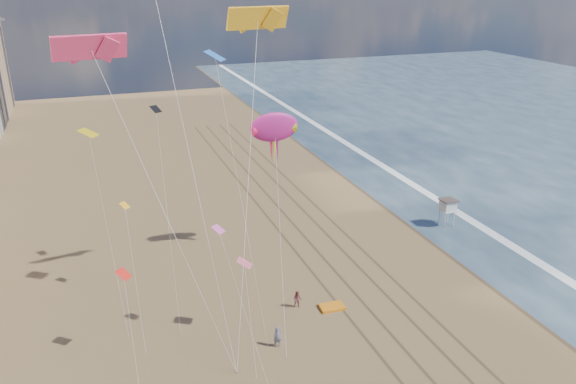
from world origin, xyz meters
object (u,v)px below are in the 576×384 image
Objects in this scene: kite_flyer_a at (277,337)px; kite_flyer_b at (298,299)px; lifeguard_stand at (448,206)px; show_kite at (274,128)px; grounded_kite at (332,307)px.

kite_flyer_b is at bearing 57.64° from kite_flyer_a.
kite_flyer_b is at bearing -155.55° from lifeguard_stand.
lifeguard_stand is 25.36m from show_kite.
kite_flyer_a is at bearing -108.12° from show_kite.
grounded_kite is at bearing 33.50° from kite_flyer_a.
kite_flyer_a is (-6.79, -3.78, 0.82)m from grounded_kite.
show_kite reaches higher than kite_flyer_a.
kite_flyer_a reaches higher than grounded_kite.
grounded_kite is at bearing -85.08° from show_kite.
lifeguard_stand is 1.84× the size of kite_flyer_a.
grounded_kite is at bearing 4.19° from kite_flyer_b.
kite_flyer_a is 1.07× the size of kite_flyer_b.
grounded_kite is 0.10× the size of show_kite.
lifeguard_stand is 0.15× the size of show_kite.
kite_flyer_a is at bearing -100.68° from kite_flyer_b.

